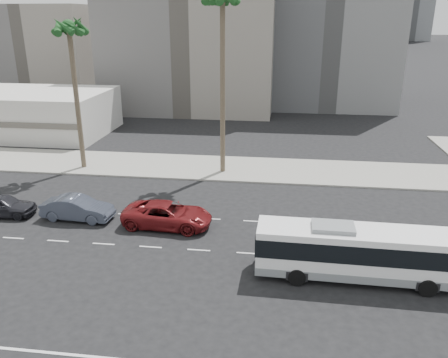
% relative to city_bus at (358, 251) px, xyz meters
% --- Properties ---
extents(ground, '(700.00, 700.00, 0.00)m').
position_rel_city_bus_xyz_m(ground, '(-5.92, 1.90, -1.61)').
color(ground, black).
rests_on(ground, ground).
extents(sidewalk_north, '(120.00, 7.00, 0.15)m').
position_rel_city_bus_xyz_m(sidewalk_north, '(-5.92, 17.40, -1.54)').
color(sidewalk_north, gray).
rests_on(sidewalk_north, ground).
extents(commercial_low, '(22.00, 12.16, 5.00)m').
position_rel_city_bus_xyz_m(commercial_low, '(-35.92, 27.89, 0.89)').
color(commercial_low, beige).
rests_on(commercial_low, ground).
extents(midrise_beige_west, '(24.00, 18.00, 18.00)m').
position_rel_city_bus_xyz_m(midrise_beige_west, '(-17.92, 46.90, 7.39)').
color(midrise_beige_west, slate).
rests_on(midrise_beige_west, ground).
extents(midrise_gray_center, '(20.00, 20.00, 26.00)m').
position_rel_city_bus_xyz_m(midrise_gray_center, '(2.08, 53.90, 11.39)').
color(midrise_gray_center, '#58595B').
rests_on(midrise_gray_center, ground).
extents(midrise_beige_far, '(18.00, 16.00, 15.00)m').
position_rel_city_bus_xyz_m(midrise_beige_far, '(-43.92, 51.90, 5.89)').
color(midrise_beige_far, slate).
rests_on(midrise_beige_far, ground).
extents(city_bus, '(10.73, 2.62, 3.07)m').
position_rel_city_bus_xyz_m(city_bus, '(0.00, 0.00, 0.00)').
color(city_bus, white).
rests_on(city_bus, ground).
extents(car_a, '(3.06, 6.10, 1.66)m').
position_rel_city_bus_xyz_m(car_a, '(-11.59, 4.93, -0.78)').
color(car_a, maroon).
rests_on(car_a, ground).
extents(car_b, '(2.00, 5.03, 1.63)m').
position_rel_city_bus_xyz_m(car_b, '(-18.03, 5.21, -0.80)').
color(car_b, '#393E4C').
rests_on(car_b, ground).
extents(car_c, '(2.17, 4.73, 1.57)m').
position_rel_city_bus_xyz_m(car_c, '(-23.59, 5.08, -0.83)').
color(car_c, black).
rests_on(car_c, ground).
extents(palm_near, '(4.76, 4.76, 16.04)m').
position_rel_city_bus_xyz_m(palm_near, '(-9.39, 16.35, 12.92)').
color(palm_near, brown).
rests_on(palm_near, ground).
extents(palm_mid, '(4.40, 4.40, 13.61)m').
position_rel_city_bus_xyz_m(palm_mid, '(-22.33, 15.90, 10.64)').
color(palm_mid, brown).
rests_on(palm_mid, ground).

